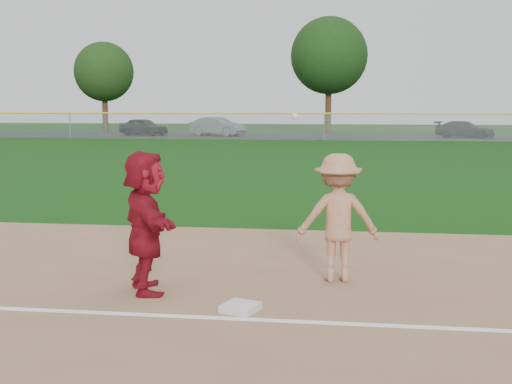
# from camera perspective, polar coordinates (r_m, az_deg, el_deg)

# --- Properties ---
(ground) EXTENTS (160.00, 160.00, 0.00)m
(ground) POSITION_cam_1_polar(r_m,az_deg,el_deg) (8.87, -1.31, -9.67)
(ground) COLOR #103E0B
(ground) RESTS_ON ground
(foul_line) EXTENTS (60.00, 0.10, 0.01)m
(foul_line) POSITION_cam_1_polar(r_m,az_deg,el_deg) (8.11, -2.21, -11.18)
(foul_line) COLOR white
(foul_line) RESTS_ON infield_dirt
(parking_asphalt) EXTENTS (120.00, 10.00, 0.01)m
(parking_asphalt) POSITION_cam_1_polar(r_m,az_deg,el_deg) (54.44, 6.27, 4.95)
(parking_asphalt) COLOR black
(parking_asphalt) RESTS_ON ground
(first_base) EXTENTS (0.54, 0.54, 0.09)m
(first_base) POSITION_cam_1_polar(r_m,az_deg,el_deg) (8.39, -1.38, -10.22)
(first_base) COLOR silver
(first_base) RESTS_ON infield_dirt
(base_runner) EXTENTS (1.30, 1.94, 2.01)m
(base_runner) POSITION_cam_1_polar(r_m,az_deg,el_deg) (9.14, -9.79, -2.64)
(base_runner) COLOR maroon
(base_runner) RESTS_ON infield_dirt
(car_left) EXTENTS (4.72, 3.19, 1.49)m
(car_left) POSITION_cam_1_polar(r_m,az_deg,el_deg) (56.39, -9.96, 5.74)
(car_left) COLOR black
(car_left) RESTS_ON parking_asphalt
(car_mid) EXTENTS (5.09, 3.31, 1.58)m
(car_mid) POSITION_cam_1_polar(r_m,az_deg,el_deg) (54.96, -3.45, 5.84)
(car_mid) COLOR slate
(car_mid) RESTS_ON parking_asphalt
(car_right) EXTENTS (4.98, 3.42, 1.34)m
(car_right) POSITION_cam_1_polar(r_m,az_deg,el_deg) (54.28, 18.07, 5.32)
(car_right) COLOR black
(car_right) RESTS_ON parking_asphalt
(first_base_play) EXTENTS (1.33, 1.03, 2.52)m
(first_base_play) POSITION_cam_1_polar(r_m,az_deg,el_deg) (9.67, 7.27, -2.28)
(first_base_play) COLOR #9A9A9C
(first_base_play) RESTS_ON infield_dirt
(outfield_fence) EXTENTS (110.00, 0.12, 110.00)m
(outfield_fence) POSITION_cam_1_polar(r_m,az_deg,el_deg) (48.38, 6.13, 6.92)
(outfield_fence) COLOR #999EA0
(outfield_fence) RESTS_ON ground
(tree_1) EXTENTS (5.80, 5.80, 8.75)m
(tree_1) POSITION_cam_1_polar(r_m,az_deg,el_deg) (65.72, -13.37, 10.34)
(tree_1) COLOR #3C2616
(tree_1) RESTS_ON ground
(tree_2) EXTENTS (7.00, 7.00, 10.58)m
(tree_2) POSITION_cam_1_polar(r_m,az_deg,el_deg) (60.03, 6.51, 11.94)
(tree_2) COLOR #382614
(tree_2) RESTS_ON ground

